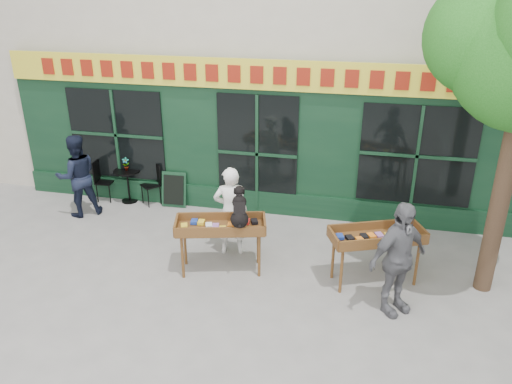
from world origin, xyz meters
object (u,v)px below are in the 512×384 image
dog (239,207)px  man_right (398,259)px  bistro_table (128,179)px  book_cart_center (221,228)px  man_left (77,176)px  book_cart_right (377,239)px  woman (231,211)px

dog → man_right: (2.55, -0.48, -0.38)m
bistro_table → book_cart_center: bearing=-38.9°
book_cart_center → bistro_table: size_ratio=2.12×
dog → bistro_table: 4.11m
dog → man_left: (-3.95, 1.55, -0.40)m
book_cart_right → bistro_table: size_ratio=2.14×
book_cart_center → woman: (0.00, 0.65, 0.03)m
woman → dog: bearing=101.9°
book_cart_right → man_right: (0.30, -0.75, 0.09)m
man_left → book_cart_center: bearing=116.8°
man_right → book_cart_center: bearing=127.3°
bistro_table → man_right: bearing=-26.3°
bistro_table → man_left: 1.15m
book_cart_right → man_left: bearing=145.9°
dog → man_right: man_right is taller
dog → bistro_table: size_ratio=0.79×
book_cart_right → man_right: bearing=-90.7°
book_cart_center → woman: bearing=75.3°
book_cart_right → man_right: 0.81m
book_cart_right → bistro_table: book_cart_right is taller
bistro_table → man_left: size_ratio=0.43×
dog → bistro_table: dog is taller
book_cart_center → dog: bearing=-22.8°
man_right → man_left: size_ratio=1.02×
book_cart_center → man_right: 2.95m
book_cart_right → man_left: (-6.20, 1.27, 0.07)m
woman → man_right: (2.90, -1.18, 0.07)m
book_cart_right → man_left: man_left is taller
book_cart_center → book_cart_right: 2.61m
dog → woman: 0.90m
dog → book_cart_right: dog is taller
man_left → book_cart_right: bearing=127.7°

